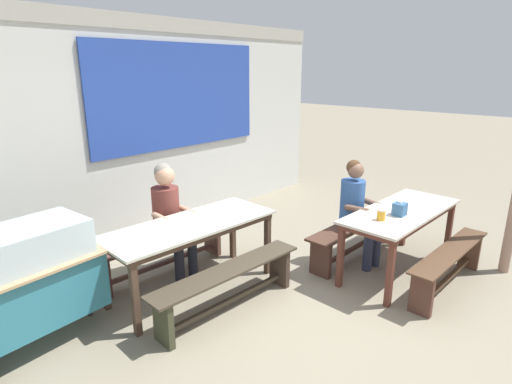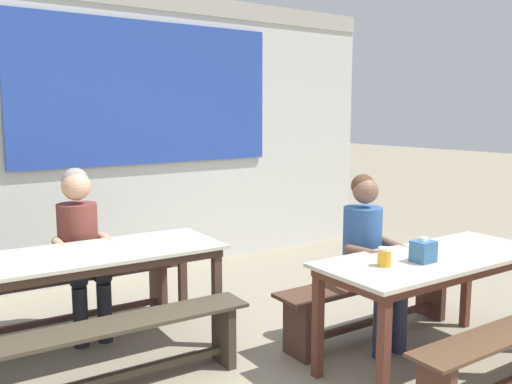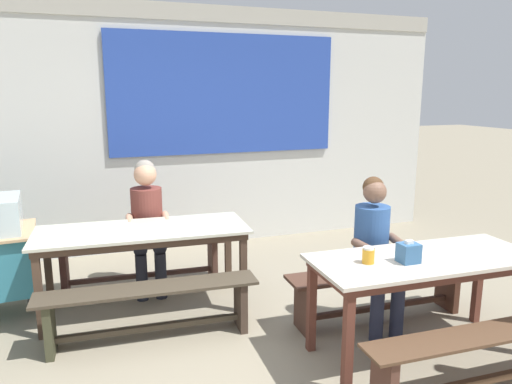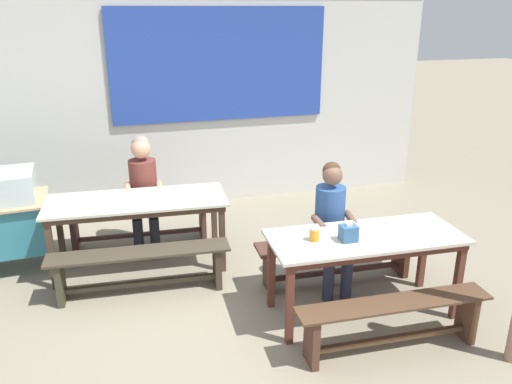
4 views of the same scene
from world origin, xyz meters
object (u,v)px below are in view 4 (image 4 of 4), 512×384
bench_near_back (338,253)px  condiment_jar (314,234)px  dining_table_far (137,206)px  bench_far_front (140,265)px  dining_table_near (365,244)px  person_center_facing (143,185)px  bench_near_front (393,320)px  person_right_near_table (332,220)px  bench_far_back (140,219)px  tissue_box (348,233)px

bench_near_back → condiment_jar: bearing=-131.9°
dining_table_far → bench_far_front: size_ratio=1.08×
dining_table_far → bench_near_back: size_ratio=1.12×
dining_table_near → person_center_facing: 2.66m
bench_near_front → person_right_near_table: person_right_near_table is taller
dining_table_near → condiment_jar: (-0.48, 0.03, 0.14)m
bench_far_back → bench_far_front: same height
bench_far_front → bench_near_back: size_ratio=1.04×
dining_table_far → condiment_jar: size_ratio=15.88×
dining_table_far → tissue_box: size_ratio=11.57×
bench_near_front → tissue_box: size_ratio=9.94×
bench_far_front → dining_table_far: bearing=86.6°
tissue_box → dining_table_near: bearing=14.6°
bench_far_back → person_right_near_table: size_ratio=1.36×
bench_far_front → tissue_box: (1.72, -0.93, 0.54)m
person_center_facing → tissue_box: size_ratio=7.99×
person_right_near_table → condiment_jar: (-0.38, -0.49, 0.11)m
bench_near_back → bench_far_back: bearing=141.9°
dining_table_far → bench_far_back: (0.03, 0.58, -0.39)m
bench_near_front → tissue_box: bearing=108.3°
bench_far_back → bench_near_front: same height
bench_far_front → person_center_facing: bearing=82.7°
dining_table_far → bench_far_back: bearing=86.6°
bench_far_back → bench_near_back: 2.38m
dining_table_far → person_center_facing: size_ratio=1.45×
dining_table_far → person_right_near_table: size_ratio=1.48×
dining_table_near → person_center_facing: person_center_facing is taller
dining_table_far → condiment_jar: condiment_jar is taller
bench_near_back → bench_near_front: (-0.04, -1.17, -0.02)m
condiment_jar → bench_far_back: bearing=124.2°
dining_table_far → person_right_near_table: (1.79, -0.95, 0.02)m
bench_near_back → person_right_near_table: person_right_near_table is taller
person_right_near_table → bench_near_front: bearing=-86.2°
dining_table_far → bench_far_front: dining_table_far is taller
bench_far_front → bench_near_front: bearing=-37.7°
dining_table_near → condiment_jar: condiment_jar is taller
bench_near_back → person_center_facing: (-1.80, 1.39, 0.44)m
bench_near_back → person_center_facing: bearing=142.3°
tissue_box → condiment_jar: bearing=163.8°
bench_far_front → tissue_box: size_ratio=10.70×
bench_near_back → dining_table_near: bearing=-92.1°
bench_far_front → person_center_facing: size_ratio=1.34×
person_center_facing → bench_far_back: bearing=133.3°
bench_far_front → person_right_near_table: 1.91m
person_center_facing → dining_table_near: bearing=-48.0°
dining_table_near → dining_table_far: bearing=142.1°
dining_table_near → bench_far_back: bearing=132.0°
bench_far_back → person_center_facing: (0.07, -0.08, 0.45)m
tissue_box → bench_far_back: bearing=128.2°
bench_near_back → person_right_near_table: bearing=-148.7°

